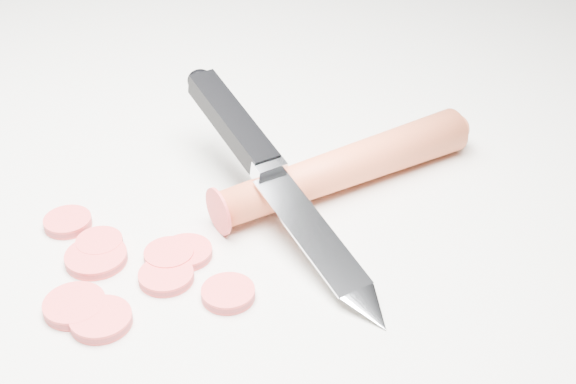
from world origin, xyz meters
The scene contains 12 objects.
ground centered at (0.00, 0.00, 0.00)m, with size 2.40×2.40×0.00m, color silver.
carrot centered at (0.07, 0.10, 0.02)m, with size 0.03×0.03×0.21m, color #DE522B.
carrot_slice_0 centered at (-0.04, -0.05, 0.00)m, with size 0.03×0.03×0.01m, color #ED3739.
carrot_slice_1 centered at (-0.01, -0.11, 0.00)m, with size 0.04×0.04×0.01m, color #ED3739.
carrot_slice_2 centered at (-0.03, -0.07, 0.00)m, with size 0.04×0.04×0.01m, color #ED3739.
carrot_slice_3 centered at (0.01, -0.11, 0.00)m, with size 0.04×0.04×0.01m, color #ED3739.
carrot_slice_4 centered at (0.06, -0.05, 0.00)m, with size 0.03×0.03×0.01m, color #ED3739.
carrot_slice_5 centered at (0.01, -0.03, 0.00)m, with size 0.04×0.04×0.01m, color #ED3739.
carrot_slice_6 centered at (0.02, -0.06, 0.00)m, with size 0.04×0.04×0.01m, color #ED3739.
carrot_slice_7 centered at (0.01, -0.04, 0.00)m, with size 0.03×0.03×0.01m, color #ED3739.
carrot_slice_8 centered at (-0.08, -0.05, 0.00)m, with size 0.03×0.03×0.01m, color #ED3739.
kitchen_knife centered at (0.05, 0.03, 0.04)m, with size 0.24×0.15×0.07m, color silver, non-canonical shape.
Camera 1 is at (0.28, -0.36, 0.34)m, focal length 50.00 mm.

